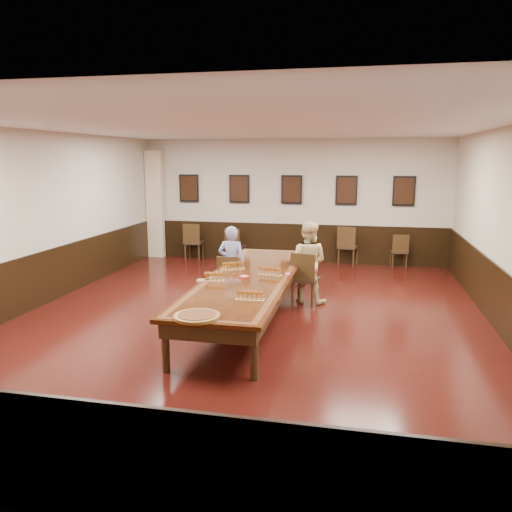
% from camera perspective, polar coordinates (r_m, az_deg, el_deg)
% --- Properties ---
extents(floor, '(8.00, 10.00, 0.02)m').
position_cam_1_polar(floor, '(8.60, -0.70, -7.25)').
color(floor, black).
rests_on(floor, ground).
extents(ceiling, '(8.00, 10.00, 0.02)m').
position_cam_1_polar(ceiling, '(8.18, -0.75, 14.69)').
color(ceiling, white).
rests_on(ceiling, floor).
extents(wall_back, '(8.00, 0.02, 3.20)m').
position_cam_1_polar(wall_back, '(13.14, 4.12, 6.30)').
color(wall_back, beige).
rests_on(wall_back, floor).
extents(wall_front, '(8.00, 0.02, 3.20)m').
position_cam_1_polar(wall_front, '(3.63, -18.58, -7.16)').
color(wall_front, beige).
rests_on(wall_front, floor).
extents(wall_left, '(0.02, 10.00, 3.20)m').
position_cam_1_polar(wall_left, '(9.92, -24.01, 3.79)').
color(wall_left, beige).
rests_on(wall_left, floor).
extents(chair_man, '(0.43, 0.46, 0.90)m').
position_cam_1_polar(chair_man, '(9.52, -2.93, -2.54)').
color(chair_man, black).
rests_on(chair_man, floor).
extents(chair_woman, '(0.55, 0.58, 0.99)m').
position_cam_1_polar(chair_woman, '(9.42, 5.69, -2.48)').
color(chair_woman, black).
rests_on(chair_woman, floor).
extents(spare_chair_a, '(0.47, 0.51, 0.98)m').
position_cam_1_polar(spare_chair_a, '(13.58, -7.11, 1.69)').
color(spare_chair_a, black).
rests_on(spare_chair_a, floor).
extents(spare_chair_b, '(0.53, 0.56, 0.92)m').
position_cam_1_polar(spare_chair_b, '(13.07, -2.34, 1.25)').
color(spare_chair_b, black).
rests_on(spare_chair_b, floor).
extents(spare_chair_c, '(0.57, 0.61, 1.00)m').
position_cam_1_polar(spare_chair_c, '(12.98, 10.50, 1.18)').
color(spare_chair_c, black).
rests_on(spare_chair_c, floor).
extents(spare_chair_d, '(0.44, 0.47, 0.85)m').
position_cam_1_polar(spare_chair_d, '(12.99, 16.03, 0.61)').
color(spare_chair_d, black).
rests_on(spare_chair_d, floor).
extents(person_man, '(0.53, 0.35, 1.44)m').
position_cam_1_polar(person_man, '(9.56, -2.80, -0.84)').
color(person_man, '#4350A9').
rests_on(person_man, floor).
extents(person_woman, '(0.87, 0.73, 1.55)m').
position_cam_1_polar(person_woman, '(9.46, 5.91, -0.70)').
color(person_woman, beige).
rests_on(person_woman, floor).
extents(pink_phone, '(0.10, 0.16, 0.01)m').
position_cam_1_polar(pink_phone, '(8.54, 3.61, -2.07)').
color(pink_phone, '#FB53A9').
rests_on(pink_phone, conference_table).
extents(curtain, '(0.45, 0.18, 2.90)m').
position_cam_1_polar(curtain, '(13.99, -11.47, 5.78)').
color(curtain, beige).
rests_on(curtain, floor).
extents(wainscoting, '(8.00, 10.00, 1.00)m').
position_cam_1_polar(wainscoting, '(8.45, -0.71, -3.97)').
color(wainscoting, black).
rests_on(wainscoting, floor).
extents(conference_table, '(1.40, 5.00, 0.76)m').
position_cam_1_polar(conference_table, '(8.42, -0.71, -3.24)').
color(conference_table, black).
rests_on(conference_table, floor).
extents(posters, '(6.14, 0.04, 0.74)m').
position_cam_1_polar(posters, '(13.05, 4.10, 7.58)').
color(posters, black).
rests_on(posters, wall_back).
extents(flight_a, '(0.42, 0.32, 0.15)m').
position_cam_1_polar(flight_a, '(8.84, -2.63, -1.16)').
color(flight_a, '#A27444').
rests_on(flight_a, conference_table).
extents(flight_b, '(0.42, 0.18, 0.15)m').
position_cam_1_polar(flight_b, '(8.42, 1.61, -1.79)').
color(flight_b, '#A27444').
rests_on(flight_b, conference_table).
extents(flight_c, '(0.45, 0.19, 0.17)m').
position_cam_1_polar(flight_c, '(8.03, -5.08, -2.41)').
color(flight_c, '#A27444').
rests_on(flight_c, conference_table).
extents(flight_d, '(0.41, 0.14, 0.15)m').
position_cam_1_polar(flight_d, '(6.95, -0.70, -4.58)').
color(flight_d, '#A27444').
rests_on(flight_d, conference_table).
extents(red_plate_grp, '(0.21, 0.21, 0.03)m').
position_cam_1_polar(red_plate_grp, '(8.30, -1.34, -2.39)').
color(red_plate_grp, '#B6190C').
rests_on(red_plate_grp, conference_table).
extents(carved_platter, '(0.62, 0.62, 0.05)m').
position_cam_1_polar(carved_platter, '(6.28, -6.77, -6.84)').
color(carved_platter, brown).
rests_on(carved_platter, conference_table).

